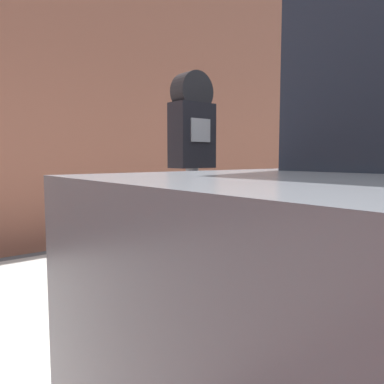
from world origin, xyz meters
TOP-DOWN VIEW (x-y plane):
  - sidewalk at (0.00, 2.20)m, footprint 24.00×2.80m
  - parking_meter at (0.41, 1.04)m, footprint 0.20×0.12m

SIDE VIEW (x-z plane):
  - sidewalk at x=0.00m, z-range 0.00..0.11m
  - parking_meter at x=0.41m, z-range 0.40..1.79m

